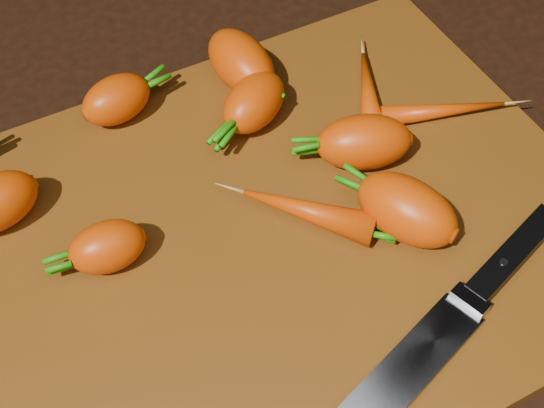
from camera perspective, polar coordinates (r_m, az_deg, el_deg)
name	(u,v)px	position (r m, az deg, el deg)	size (l,w,h in m)	color
ground	(278,240)	(0.60, 0.45, -2.69)	(2.00, 2.00, 0.01)	black
cutting_board	(278,232)	(0.59, 0.45, -2.09)	(0.50, 0.40, 0.01)	brown
carrot_1	(107,247)	(0.57, -12.31, -3.17)	(0.06, 0.04, 0.04)	#DC3E00
carrot_2	(241,62)	(0.68, -2.34, 10.60)	(0.08, 0.05, 0.05)	#DC3E00
carrot_3	(407,210)	(0.58, 10.11, -0.43)	(0.08, 0.05, 0.05)	#DC3E00
carrot_4	(254,102)	(0.65, -1.37, 7.65)	(0.07, 0.04, 0.04)	#DC3E00
carrot_5	(116,100)	(0.66, -11.63, 7.71)	(0.06, 0.04, 0.04)	#DC3E00
carrot_6	(364,142)	(0.62, 6.93, 4.66)	(0.08, 0.05, 0.05)	#DC3E00
carrot_7	(369,97)	(0.67, 7.30, 8.03)	(0.11, 0.02, 0.02)	#DC3E00
carrot_8	(444,110)	(0.67, 12.79, 6.89)	(0.11, 0.02, 0.02)	#DC3E00
carrot_9	(308,211)	(0.58, 2.70, -0.51)	(0.11, 0.03, 0.03)	#DC3E00
knife	(402,375)	(0.53, 9.79, -12.55)	(0.28, 0.11, 0.02)	gray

